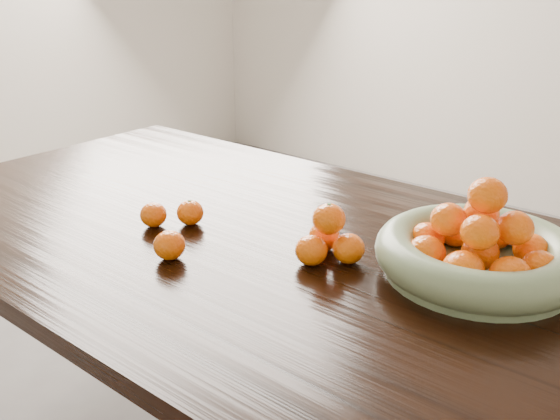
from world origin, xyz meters
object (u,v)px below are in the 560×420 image
Objects in this scene: fruit_bowl at (478,252)px; loose_orange_0 at (190,213)px; orange_pyramid at (328,238)px; dining_table at (284,280)px.

loose_orange_0 is at bearing -164.01° from fruit_bowl.
fruit_bowl reaches higher than orange_pyramid.
orange_pyramid is 0.34m from loose_orange_0.
fruit_bowl is at bearing 16.85° from dining_table.
fruit_bowl is at bearing 15.99° from loose_orange_0.
dining_table is 33.21× the size of loose_orange_0.
dining_table is 0.26m from loose_orange_0.
fruit_bowl is 0.62m from loose_orange_0.
dining_table is 14.84× the size of orange_pyramid.
fruit_bowl is 6.36× the size of loose_orange_0.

